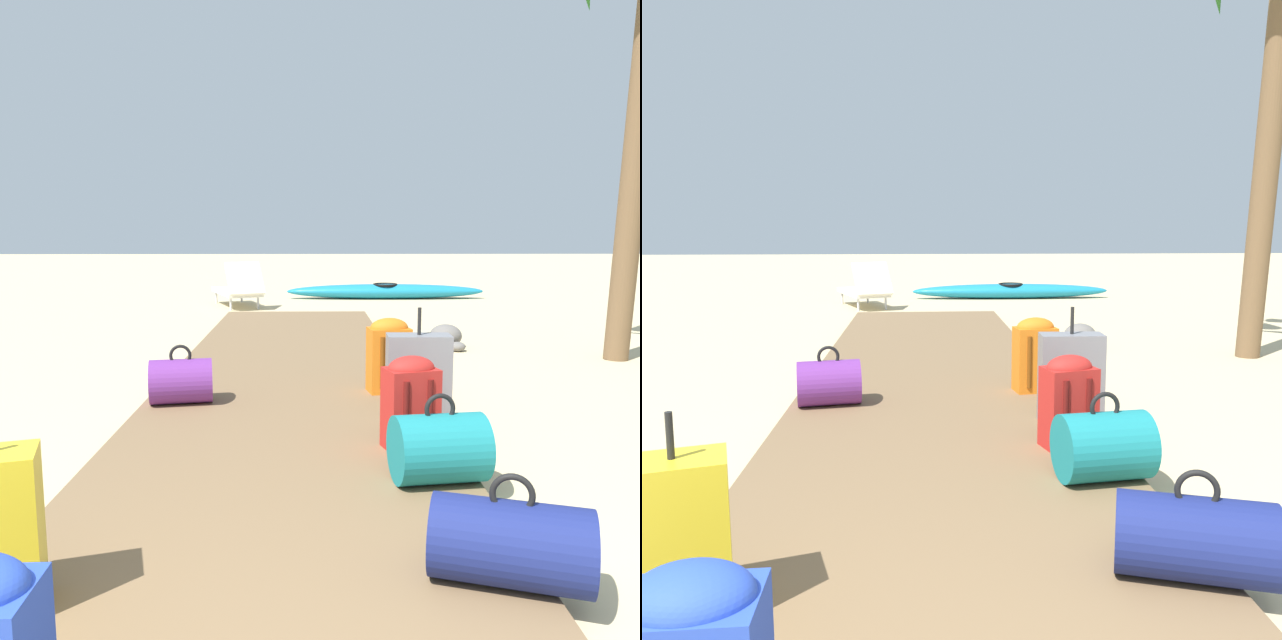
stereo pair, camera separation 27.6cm
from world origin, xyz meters
The scene contains 12 objects.
ground_plane centered at (0.00, 3.77, 0.00)m, with size 60.00×60.00×0.00m, color #CCB789.
boardwalk centered at (0.00, 4.71, 0.04)m, with size 2.14×9.43×0.08m, color brown.
suitcase_grey centered at (0.91, 3.53, 0.38)m, with size 0.43×0.21×0.79m.
backpack_orange centered at (0.82, 4.39, 0.39)m, with size 0.35×0.27×0.60m.
duffel_bag_purple centered at (-0.78, 4.08, 0.25)m, with size 0.51×0.41×0.45m.
duffel_bag_navy centered at (0.92, 1.55, 0.24)m, with size 0.65×0.48×0.43m.
duffel_bag_teal centered at (0.85, 2.52, 0.26)m, with size 0.51×0.42×0.47m.
backpack_red centered at (0.78, 3.04, 0.38)m, with size 0.35×0.28×0.56m.
lounge_chair centered at (-1.05, 10.65, 0.33)m, with size 1.09×1.63×0.81m.
kayak centered at (1.70, 11.98, 0.15)m, with size 3.88×0.55×0.30m.
rock_right_mid centered at (1.79, 6.76, 0.13)m, with size 0.38×0.37×0.27m, color slate.
rock_right_far centered at (1.87, 6.49, 0.05)m, with size 0.18×0.18×0.11m, color slate.
Camera 1 is at (0.18, -0.67, 1.39)m, focal length 36.26 mm.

